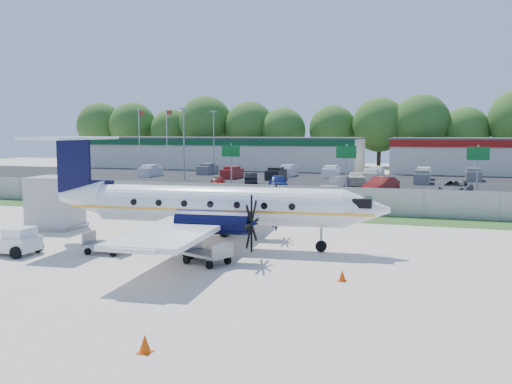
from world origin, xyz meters
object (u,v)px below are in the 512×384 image
(aircraft, at_px, (211,205))
(baggage_cart_far, at_px, (106,244))
(baggage_cart_near, at_px, (207,253))
(service_container, at_px, (56,204))
(pushback_tug, at_px, (14,241))

(aircraft, height_order, baggage_cart_far, aircraft)
(baggage_cart_near, xyz_separation_m, baggage_cart_far, (-5.71, 0.58, -0.03))
(service_container, bearing_deg, aircraft, -11.82)
(aircraft, height_order, pushback_tug, aircraft)
(pushback_tug, xyz_separation_m, service_container, (-3.02, 7.27, 0.87))
(aircraft, relative_size, pushback_tug, 7.40)
(aircraft, xyz_separation_m, baggage_cart_far, (-4.35, -3.26, -1.75))
(pushback_tug, relative_size, baggage_cart_far, 1.24)
(aircraft, bearing_deg, service_container, 168.18)
(aircraft, distance_m, pushback_tug, 10.01)
(baggage_cart_near, distance_m, baggage_cart_far, 5.74)
(baggage_cart_far, bearing_deg, pushback_tug, -159.88)
(aircraft, bearing_deg, baggage_cart_far, -143.14)
(baggage_cart_far, bearing_deg, service_container, 142.01)
(baggage_cart_far, bearing_deg, baggage_cart_near, -5.75)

